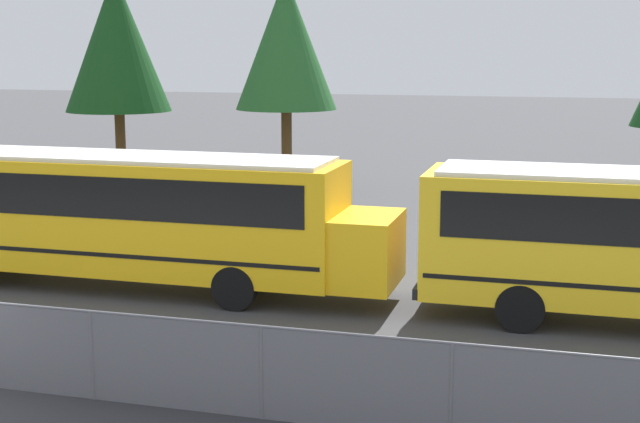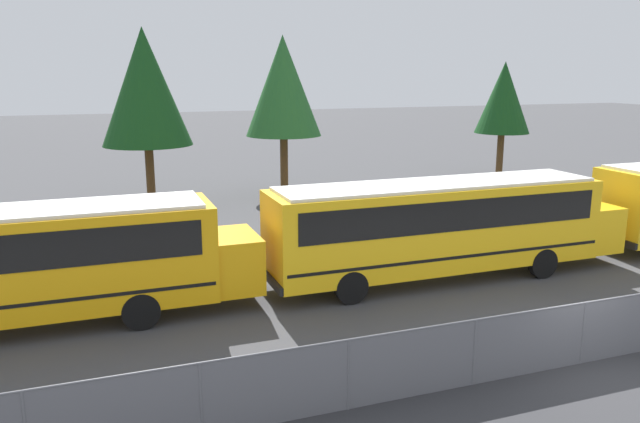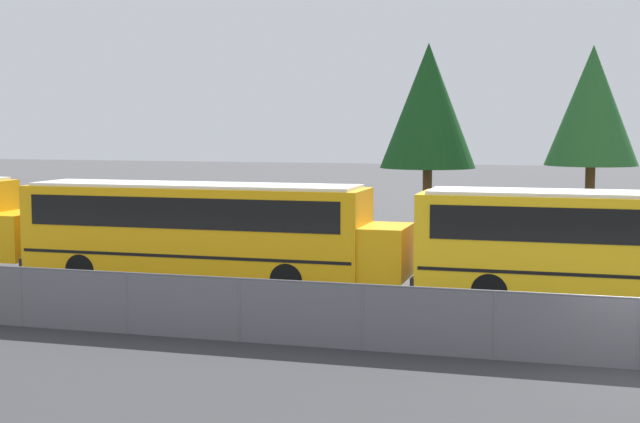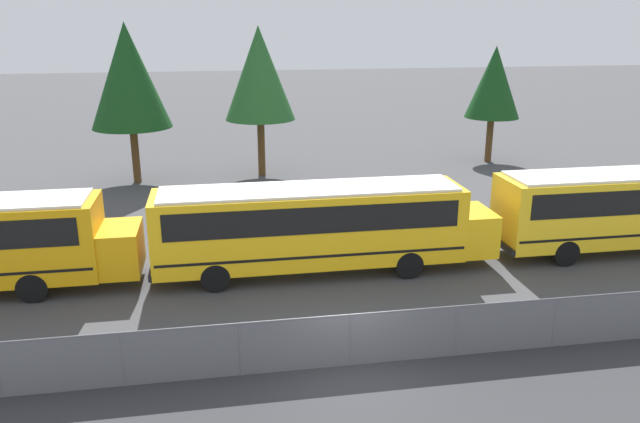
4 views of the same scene
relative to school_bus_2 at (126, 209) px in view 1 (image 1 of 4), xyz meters
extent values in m
cylinder|color=slate|center=(2.86, -6.74, -1.21)|extent=(0.07, 0.07, 1.56)
cylinder|color=slate|center=(5.91, -6.74, -1.21)|extent=(0.07, 0.07, 1.56)
cylinder|color=slate|center=(8.95, -6.74, -1.21)|extent=(0.07, 0.07, 1.56)
cube|color=yellow|center=(-0.28, 0.00, -0.11)|extent=(11.47, 2.52, 2.73)
cube|color=black|center=(-0.28, 0.00, 0.49)|extent=(10.55, 2.56, 0.98)
cube|color=black|center=(-0.28, 0.00, -0.87)|extent=(11.24, 2.55, 0.10)
cube|color=yellow|center=(6.14, 0.00, -0.66)|extent=(1.38, 2.32, 1.64)
cube|color=silver|center=(-0.28, 0.00, 1.31)|extent=(10.90, 2.27, 0.10)
cylinder|color=black|center=(3.27, 1.14, -1.48)|extent=(1.04, 0.28, 1.04)
cylinder|color=black|center=(3.27, -1.14, -1.48)|extent=(1.04, 0.28, 1.04)
cylinder|color=black|center=(-3.84, 1.14, -1.48)|extent=(1.04, 0.28, 1.04)
cube|color=black|center=(7.44, 0.13, -1.33)|extent=(0.12, 2.52, 0.24)
cylinder|color=black|center=(9.67, 1.27, -1.48)|extent=(1.04, 0.28, 1.04)
cylinder|color=black|center=(9.67, -1.01, -1.48)|extent=(1.04, 0.28, 1.04)
cylinder|color=#51381E|center=(-8.21, 15.09, -0.37)|extent=(0.44, 0.44, 3.25)
cone|color=#144219|center=(-8.21, 15.09, 4.18)|extent=(4.49, 4.49, 5.84)
cylinder|color=#51381E|center=(-0.84, 15.67, -0.28)|extent=(0.44, 0.44, 3.43)
cone|color=#235B28|center=(-0.84, 15.67, 4.15)|extent=(4.18, 4.18, 5.43)
camera|label=1|loc=(10.48, -19.59, 3.94)|focal=50.00mm
camera|label=2|loc=(-10.90, -17.67, 4.93)|focal=35.00mm
camera|label=3|loc=(-1.66, -26.67, 3.26)|focal=50.00mm
camera|label=4|loc=(-3.62, -21.76, 7.36)|focal=35.00mm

